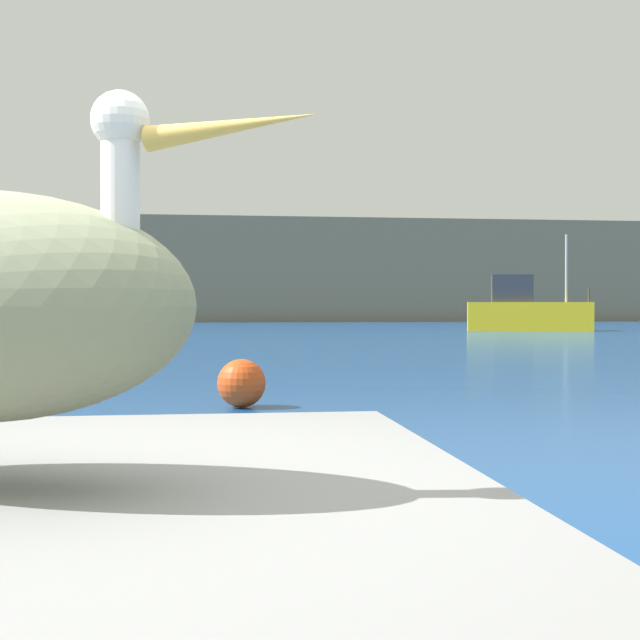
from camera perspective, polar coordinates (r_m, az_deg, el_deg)
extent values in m
cube|color=#7F755B|center=(77.19, -7.94, 3.11)|extent=(140.00, 10.36, 8.59)
cylinder|color=white|center=(2.15, -12.65, 7.27)|extent=(0.09, 0.09, 0.31)
sphere|color=white|center=(2.18, -12.67, 12.38)|extent=(0.14, 0.14, 0.14)
cone|color=gold|center=(2.06, -5.74, 12.20)|extent=(0.41, 0.21, 0.10)
cube|color=yellow|center=(47.35, 13.21, 0.22)|extent=(6.58, 3.69, 1.48)
cube|color=#2D333D|center=(47.29, 12.18, 1.98)|extent=(2.40, 1.97, 1.42)
cylinder|color=#B2B2B2|center=(47.59, 15.48, 3.21)|extent=(0.12, 0.12, 3.48)
cylinder|color=#3F382D|center=(47.70, 16.82, 1.52)|extent=(0.10, 0.10, 0.70)
sphere|color=#E54C19|center=(11.06, -5.04, -4.05)|extent=(0.60, 0.60, 0.60)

